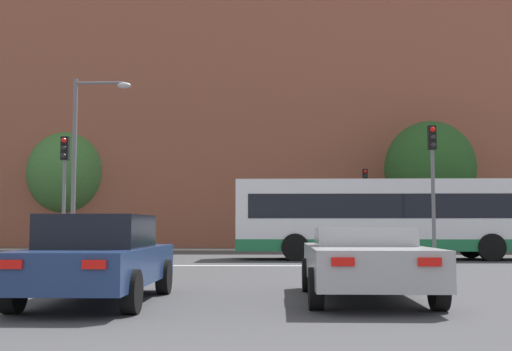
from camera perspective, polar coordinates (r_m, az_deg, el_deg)
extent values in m
cube|color=silver|center=(20.71, -0.74, -8.01)|extent=(9.11, 0.30, 0.01)
cube|color=#A09B91|center=(34.84, 0.18, -6.61)|extent=(70.13, 2.50, 0.01)
cube|color=brown|center=(44.07, 3.51, 5.77)|extent=(46.49, 10.41, 18.29)
cube|color=navy|center=(10.99, -13.83, -7.76)|extent=(1.78, 4.43, 0.58)
cube|color=black|center=(10.93, -13.84, -4.83)|extent=(1.53, 1.99, 0.54)
cylinder|color=black|center=(12.56, -15.99, -8.63)|extent=(0.22, 0.64, 0.64)
cylinder|color=black|center=(12.17, -8.18, -8.90)|extent=(0.22, 0.64, 0.64)
cylinder|color=black|center=(9.99, -20.79, -9.61)|extent=(0.22, 0.64, 0.64)
cylinder|color=black|center=(9.48, -11.02, -10.11)|extent=(0.22, 0.64, 0.64)
cube|color=red|center=(9.04, -21.01, -7.39)|extent=(0.32, 0.05, 0.12)
cube|color=red|center=(8.68, -14.19, -7.68)|extent=(0.32, 0.05, 0.12)
cube|color=#9E9EA3|center=(11.24, 9.65, -7.72)|extent=(1.95, 4.45, 0.60)
cube|color=#9E9EA3|center=(11.33, 9.55, -5.38)|extent=(1.65, 1.35, 0.32)
cylinder|color=black|center=(12.55, 4.65, -8.80)|extent=(0.23, 0.64, 0.64)
cylinder|color=black|center=(12.76, 12.98, -8.63)|extent=(0.23, 0.64, 0.64)
cylinder|color=black|center=(9.81, 5.36, -9.98)|extent=(0.23, 0.64, 0.64)
cylinder|color=black|center=(10.08, 15.94, -9.68)|extent=(0.23, 0.64, 0.64)
cube|color=red|center=(8.95, 7.73, -7.61)|extent=(0.32, 0.05, 0.12)
cube|color=red|center=(9.14, 15.19, -7.42)|extent=(0.32, 0.05, 0.12)
cube|color=silver|center=(25.12, 11.51, -3.50)|extent=(11.45, 2.57, 2.65)
cube|color=#1E7042|center=(25.13, 11.55, -6.02)|extent=(11.47, 2.59, 0.44)
cube|color=black|center=(25.13, 11.50, -2.76)|extent=(10.53, 2.60, 0.90)
cylinder|color=black|center=(27.16, 18.53, -5.91)|extent=(1.00, 0.28, 1.00)
cylinder|color=black|center=(24.81, 20.20, -6.02)|extent=(1.00, 0.28, 1.00)
cylinder|color=black|center=(26.00, 3.30, -6.21)|extent=(1.00, 0.28, 1.00)
cylinder|color=black|center=(23.53, 3.49, -6.38)|extent=(1.00, 0.28, 1.00)
cylinder|color=slate|center=(22.54, -16.74, -3.10)|extent=(0.12, 0.12, 3.50)
cube|color=black|center=(22.69, -16.61, 2.32)|extent=(0.26, 0.20, 0.80)
sphere|color=red|center=(22.60, -16.70, 3.01)|extent=(0.17, 0.17, 0.17)
sphere|color=black|center=(22.57, -16.71, 2.36)|extent=(0.17, 0.17, 0.17)
sphere|color=black|center=(22.54, -16.73, 1.72)|extent=(0.17, 0.17, 0.17)
cylinder|color=slate|center=(34.59, 9.72, -3.66)|extent=(0.12, 0.12, 3.51)
cube|color=black|center=(34.68, 9.68, -0.09)|extent=(0.26, 0.20, 0.80)
sphere|color=red|center=(34.58, 9.70, 0.35)|extent=(0.17, 0.17, 0.17)
sphere|color=black|center=(34.56, 9.71, -0.08)|extent=(0.17, 0.17, 0.17)
sphere|color=black|center=(34.54, 9.71, -0.50)|extent=(0.17, 0.17, 0.17)
cylinder|color=slate|center=(21.73, 15.50, -2.72)|extent=(0.12, 0.12, 3.77)
cube|color=black|center=(21.92, 15.37, 3.26)|extent=(0.26, 0.20, 0.80)
sphere|color=red|center=(21.83, 15.44, 3.97)|extent=(0.17, 0.17, 0.17)
sphere|color=black|center=(21.79, 15.45, 3.30)|extent=(0.17, 0.17, 0.17)
sphere|color=black|center=(21.76, 15.47, 2.63)|extent=(0.17, 0.17, 0.17)
cylinder|color=slate|center=(24.16, -15.89, 0.54)|extent=(0.16, 0.16, 6.65)
cylinder|color=slate|center=(24.39, -13.70, 8.01)|extent=(1.79, 0.10, 0.10)
ellipsoid|color=#B2B2B7|center=(24.15, -11.64, 7.85)|extent=(0.50, 0.36, 0.22)
cylinder|color=#333851|center=(35.51, -14.71, -5.78)|extent=(0.13, 0.13, 0.81)
cylinder|color=#333851|center=(35.65, -14.86, -5.77)|extent=(0.13, 0.13, 0.81)
cube|color=olive|center=(35.57, -14.76, -4.61)|extent=(0.45, 0.43, 0.64)
sphere|color=tan|center=(35.58, -14.75, -3.90)|extent=(0.24, 0.24, 0.24)
cylinder|color=#4C3823|center=(35.69, 15.30, -4.55)|extent=(0.36, 0.36, 2.32)
ellipsoid|color=#234C1E|center=(35.82, 15.19, 0.62)|extent=(4.86, 4.86, 5.10)
cylinder|color=#4C3823|center=(41.06, -16.41, -4.46)|extent=(0.36, 0.36, 2.38)
ellipsoid|color=#3D7033|center=(41.19, -16.31, 0.17)|extent=(5.03, 5.03, 5.28)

